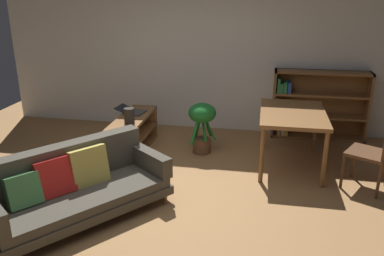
% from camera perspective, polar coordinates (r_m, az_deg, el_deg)
% --- Properties ---
extents(ground_plane, '(8.16, 8.16, 0.00)m').
position_cam_1_polar(ground_plane, '(4.73, -4.41, -10.43)').
color(ground_plane, '#9E7042').
extents(back_wall_panel, '(6.80, 0.10, 2.70)m').
position_cam_1_polar(back_wall_panel, '(6.82, 1.10, 11.04)').
color(back_wall_panel, silver).
rests_on(back_wall_panel, ground_plane).
extents(fabric_couch, '(1.81, 1.98, 0.75)m').
position_cam_1_polar(fabric_couch, '(4.51, -16.40, -7.90)').
color(fabric_couch, olive).
rests_on(fabric_couch, ground_plane).
extents(media_console, '(0.41, 1.30, 0.53)m').
position_cam_1_polar(media_console, '(6.06, -8.42, -0.92)').
color(media_console, brown).
rests_on(media_console, ground_plane).
extents(open_laptop, '(0.46, 0.36, 0.09)m').
position_cam_1_polar(open_laptop, '(6.19, -8.52, 2.39)').
color(open_laptop, '#333338').
rests_on(open_laptop, media_console).
extents(desk_speaker, '(0.15, 0.15, 0.22)m').
position_cam_1_polar(desk_speaker, '(5.70, -8.90, 1.74)').
color(desk_speaker, '#2D2823').
rests_on(desk_speaker, media_console).
extents(potted_floor_plant, '(0.42, 0.49, 0.76)m').
position_cam_1_polar(potted_floor_plant, '(5.87, 1.44, 0.91)').
color(potted_floor_plant, brown).
rests_on(potted_floor_plant, ground_plane).
extents(dining_table, '(0.85, 1.25, 0.78)m').
position_cam_1_polar(dining_table, '(5.52, 14.10, 1.41)').
color(dining_table, brown).
rests_on(dining_table, ground_plane).
extents(dining_chair_near, '(0.61, 0.60, 0.95)m').
position_cam_1_polar(dining_chair_near, '(5.25, 24.71, -2.81)').
color(dining_chair_near, '#56351E').
rests_on(dining_chair_near, ground_plane).
extents(bookshelf, '(1.48, 0.30, 1.10)m').
position_cam_1_polar(bookshelf, '(6.79, 16.99, 3.18)').
color(bookshelf, brown).
rests_on(bookshelf, ground_plane).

